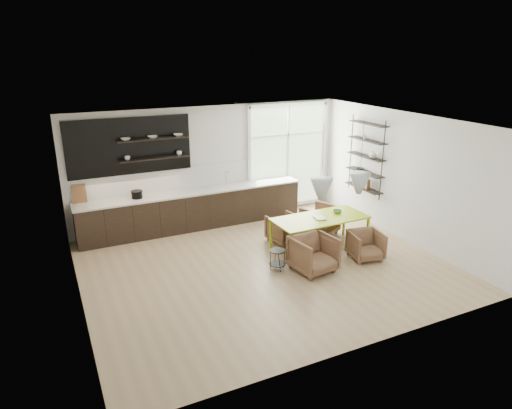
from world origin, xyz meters
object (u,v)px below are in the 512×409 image
Objects in this scene: armchair_back_left at (284,229)px; wire_stool at (277,257)px; armchair_back_right at (320,220)px; dining_table at (320,220)px; armchair_front_left at (313,254)px; armchair_front_right at (366,245)px.

armchair_back_left is 1.42m from wire_stool.
armchair_back_left is 0.98m from armchair_back_right.
dining_table is 5.01× the size of wire_stool.
armchair_front_left is 1.22× the size of armchair_front_right.
armchair_front_left reaches higher than armchair_front_right.
armchair_back_left is 1.54m from armchair_front_left.
armchair_back_right is 2.16m from wire_stool.
armchair_front_right is (1.10, -1.53, -0.01)m from armchair_back_left.
wire_stool is at bearing -162.16° from dining_table.
wire_stool is at bearing 11.21° from armchair_back_right.
dining_table reaches higher than wire_stool.
wire_stool is (-0.80, -1.17, -0.04)m from armchair_back_left.
dining_table reaches higher than armchair_back_left.
armchair_back_right is 1.58m from armchair_front_right.
armchair_front_left is 1.29m from armchair_front_right.
dining_table is at bearing 112.11° from armchair_back_left.
dining_table is 1.09m from armchair_front_right.
armchair_back_right is 1.15× the size of armchair_front_right.
armchair_back_right is (0.52, 0.78, -0.36)m from dining_table.
dining_table is 3.15× the size of armchair_front_right.
armchair_front_right is 1.94m from wire_stool.
armchair_back_right is at bearing 34.31° from wire_stool.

